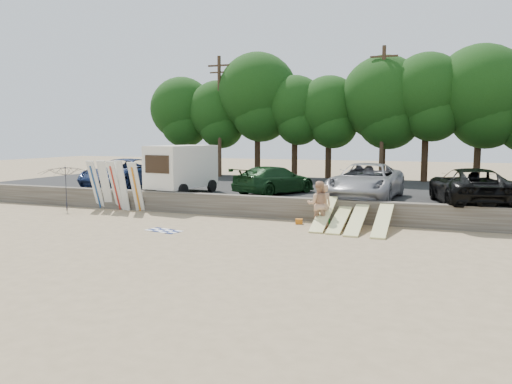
# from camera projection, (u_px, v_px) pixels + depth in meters

# --- Properties ---
(ground) EXTENTS (120.00, 120.00, 0.00)m
(ground) POSITION_uv_depth(u_px,v_px,m) (277.00, 232.00, 19.72)
(ground) COLOR tan
(ground) RESTS_ON ground
(seawall) EXTENTS (44.00, 0.50, 1.00)m
(seawall) POSITION_uv_depth(u_px,v_px,m) (299.00, 209.00, 22.45)
(seawall) COLOR #6B6356
(seawall) RESTS_ON ground
(parking_lot) EXTENTS (44.00, 14.50, 0.70)m
(parking_lot) POSITION_uv_depth(u_px,v_px,m) (334.00, 194.00, 29.42)
(parking_lot) COLOR #282828
(parking_lot) RESTS_ON ground
(treeline) EXTENTS (33.01, 6.18, 9.39)m
(treeline) POSITION_uv_depth(u_px,v_px,m) (367.00, 100.00, 35.03)
(treeline) COLOR #382616
(treeline) RESTS_ON parking_lot
(utility_poles) EXTENTS (25.80, 0.26, 9.00)m
(utility_poles) POSITION_uv_depth(u_px,v_px,m) (383.00, 111.00, 33.25)
(utility_poles) COLOR #473321
(utility_poles) RESTS_ON parking_lot
(box_trailer) EXTENTS (2.74, 4.26, 2.56)m
(box_trailer) POSITION_uv_depth(u_px,v_px,m) (182.00, 167.00, 26.72)
(box_trailer) COLOR silver
(box_trailer) RESTS_ON parking_lot
(car_0) EXTENTS (3.11, 6.29, 1.72)m
(car_0) POSITION_uv_depth(u_px,v_px,m) (123.00, 173.00, 29.81)
(car_0) COLOR navy
(car_0) RESTS_ON parking_lot
(car_1) EXTENTS (3.91, 5.48, 1.47)m
(car_1) POSITION_uv_depth(u_px,v_px,m) (274.00, 180.00, 26.51)
(car_1) COLOR #133516
(car_1) RESTS_ON parking_lot
(car_2) EXTENTS (3.23, 6.44, 1.75)m
(car_2) POSITION_uv_depth(u_px,v_px,m) (366.00, 181.00, 24.12)
(car_2) COLOR #96959A
(car_2) RESTS_ON parking_lot
(car_3) EXTENTS (3.88, 6.40, 1.66)m
(car_3) POSITION_uv_depth(u_px,v_px,m) (470.00, 187.00, 22.12)
(car_3) COLOR black
(car_3) RESTS_ON parking_lot
(surfboard_upright_0) EXTENTS (0.58, 0.83, 2.51)m
(surfboard_upright_0) POSITION_uv_depth(u_px,v_px,m) (96.00, 185.00, 25.69)
(surfboard_upright_0) COLOR silver
(surfboard_upright_0) RESTS_ON ground
(surfboard_upright_1) EXTENTS (0.51, 0.73, 2.53)m
(surfboard_upright_1) POSITION_uv_depth(u_px,v_px,m) (105.00, 185.00, 25.56)
(surfboard_upright_1) COLOR silver
(surfboard_upright_1) RESTS_ON ground
(surfboard_upright_2) EXTENTS (0.61, 0.81, 2.53)m
(surfboard_upright_2) POSITION_uv_depth(u_px,v_px,m) (115.00, 186.00, 25.26)
(surfboard_upright_2) COLOR silver
(surfboard_upright_2) RESTS_ON ground
(surfboard_upright_3) EXTENTS (0.59, 0.63, 2.56)m
(surfboard_upright_3) POSITION_uv_depth(u_px,v_px,m) (122.00, 186.00, 25.10)
(surfboard_upright_3) COLOR silver
(surfboard_upright_3) RESTS_ON ground
(surfboard_upright_4) EXTENTS (0.52, 0.82, 2.51)m
(surfboard_upright_4) POSITION_uv_depth(u_px,v_px,m) (136.00, 187.00, 24.74)
(surfboard_upright_4) COLOR silver
(surfboard_upright_4) RESTS_ON ground
(surfboard_low_0) EXTENTS (0.56, 2.83, 1.13)m
(surfboard_low_0) POSITION_uv_depth(u_px,v_px,m) (324.00, 214.00, 20.57)
(surfboard_low_0) COLOR #F4F09A
(surfboard_low_0) RESTS_ON ground
(surfboard_low_1) EXTENTS (0.56, 2.93, 0.81)m
(surfboard_low_1) POSITION_uv_depth(u_px,v_px,m) (340.00, 219.00, 20.33)
(surfboard_low_1) COLOR #F4F09A
(surfboard_low_1) RESTS_ON ground
(surfboard_low_2) EXTENTS (0.56, 2.91, 0.88)m
(surfboard_low_2) POSITION_uv_depth(u_px,v_px,m) (357.00, 220.00, 19.87)
(surfboard_low_2) COLOR #F4F09A
(surfboard_low_2) RESTS_ON ground
(surfboard_low_3) EXTENTS (0.56, 2.89, 0.95)m
(surfboard_low_3) POSITION_uv_depth(u_px,v_px,m) (383.00, 220.00, 19.49)
(surfboard_low_3) COLOR #F4F09A
(surfboard_low_3) RESTS_ON ground
(beachgoer_a) EXTENTS (0.77, 0.71, 1.77)m
(beachgoer_a) POSITION_uv_depth(u_px,v_px,m) (324.00, 205.00, 20.80)
(beachgoer_a) COLOR tan
(beachgoer_a) RESTS_ON ground
(beachgoer_b) EXTENTS (1.07, 0.91, 1.92)m
(beachgoer_b) POSITION_uv_depth(u_px,v_px,m) (318.00, 204.00, 20.55)
(beachgoer_b) COLOR tan
(beachgoer_b) RESTS_ON ground
(cooler) EXTENTS (0.47, 0.43, 0.32)m
(cooler) POSITION_uv_depth(u_px,v_px,m) (325.00, 221.00, 21.25)
(cooler) COLOR #268C35
(cooler) RESTS_ON ground
(gear_bag) EXTENTS (0.35, 0.31, 0.22)m
(gear_bag) POSITION_uv_depth(u_px,v_px,m) (299.00, 221.00, 21.41)
(gear_bag) COLOR #C36816
(gear_bag) RESTS_ON ground
(beach_towel) EXTENTS (1.80, 1.80, 0.00)m
(beach_towel) POSITION_uv_depth(u_px,v_px,m) (164.00, 231.00, 19.88)
(beach_towel) COLOR white
(beach_towel) RESTS_ON ground
(beach_umbrella) EXTENTS (3.59, 3.59, 2.31)m
(beach_umbrella) POSITION_uv_depth(u_px,v_px,m) (65.00, 188.00, 25.34)
(beach_umbrella) COLOR black
(beach_umbrella) RESTS_ON ground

